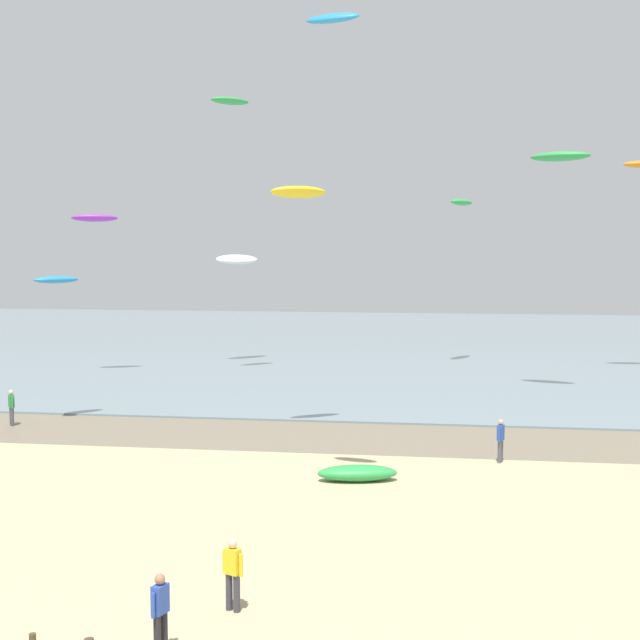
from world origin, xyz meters
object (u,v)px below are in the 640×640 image
(kite_aloft_3, at_px, (298,192))
(kite_aloft_6, at_px, (230,101))
(person_right_flank, at_px, (501,439))
(kite_aloft_2, at_px, (462,202))
(person_by_waterline, at_px, (11,406))
(kite_aloft_1, at_px, (333,18))
(kite_aloft_0, at_px, (237,259))
(kite_aloft_7, at_px, (56,280))
(person_left_flank, at_px, (233,572))
(person_nearest_camera, at_px, (160,611))
(kite_aloft_4, at_px, (560,156))
(grounded_kite, at_px, (357,473))
(kite_aloft_5, at_px, (95,218))

(kite_aloft_3, bearing_deg, kite_aloft_6, -97.10)
(person_right_flank, bearing_deg, kite_aloft_2, 92.28)
(person_by_waterline, bearing_deg, kite_aloft_1, -31.20)
(kite_aloft_0, relative_size, kite_aloft_2, 1.18)
(kite_aloft_7, bearing_deg, person_left_flank, 80.38)
(person_nearest_camera, xyz_separation_m, kite_aloft_4, (12.02, 33.26, 12.52))
(grounded_kite, distance_m, kite_aloft_0, 33.65)
(kite_aloft_2, relative_size, kite_aloft_4, 0.87)
(person_by_waterline, xyz_separation_m, person_right_flank, (22.45, -3.89, 0.00))
(person_left_flank, bearing_deg, person_nearest_camera, -112.50)
(person_by_waterline, height_order, kite_aloft_5, kite_aloft_5)
(kite_aloft_3, bearing_deg, kite_aloft_2, -138.39)
(kite_aloft_2, relative_size, kite_aloft_3, 1.09)
(person_nearest_camera, bearing_deg, kite_aloft_7, 119.37)
(kite_aloft_4, bearing_deg, person_nearest_camera, 87.97)
(person_left_flank, relative_size, kite_aloft_5, 0.58)
(kite_aloft_4, relative_size, kite_aloft_6, 1.28)
(person_left_flank, bearing_deg, kite_aloft_6, 103.94)
(kite_aloft_6, bearing_deg, grounded_kite, -105.33)
(person_by_waterline, distance_m, kite_aloft_1, 24.35)
(person_left_flank, height_order, kite_aloft_4, kite_aloft_4)
(kite_aloft_2, distance_m, kite_aloft_6, 17.70)
(grounded_kite, relative_size, kite_aloft_5, 0.98)
(kite_aloft_7, bearing_deg, kite_aloft_6, -151.16)
(person_right_flank, height_order, grounded_kite, person_right_flank)
(person_by_waterline, relative_size, kite_aloft_6, 0.66)
(person_left_flank, relative_size, kite_aloft_0, 0.51)
(kite_aloft_0, height_order, kite_aloft_5, kite_aloft_5)
(kite_aloft_5, bearing_deg, person_by_waterline, -104.43)
(grounded_kite, bearing_deg, person_nearest_camera, 68.10)
(kite_aloft_0, height_order, kite_aloft_3, kite_aloft_3)
(kite_aloft_3, bearing_deg, kite_aloft_4, -167.62)
(person_right_flank, distance_m, kite_aloft_4, 20.58)
(grounded_kite, height_order, kite_aloft_1, kite_aloft_1)
(grounded_kite, bearing_deg, kite_aloft_7, -39.39)
(person_right_flank, height_order, kite_aloft_1, kite_aloft_1)
(person_nearest_camera, xyz_separation_m, person_right_flank, (7.99, 17.43, 0.00))
(person_nearest_camera, distance_m, kite_aloft_1, 18.68)
(kite_aloft_2, distance_m, kite_aloft_3, 25.15)
(person_by_waterline, bearing_deg, kite_aloft_4, 24.26)
(grounded_kite, xyz_separation_m, kite_aloft_0, (-11.81, 30.66, 7.28))
(person_right_flank, relative_size, kite_aloft_1, 0.95)
(kite_aloft_1, xyz_separation_m, kite_aloft_6, (-9.83, 25.96, 1.92))
(grounded_kite, bearing_deg, person_left_flank, 70.54)
(kite_aloft_3, height_order, kite_aloft_6, kite_aloft_6)
(person_by_waterline, distance_m, kite_aloft_2, 33.81)
(person_by_waterline, relative_size, kite_aloft_7, 0.79)
(grounded_kite, xyz_separation_m, kite_aloft_3, (-3.38, 7.39, 10.55))
(kite_aloft_5, height_order, kite_aloft_7, kite_aloft_5)
(person_nearest_camera, bearing_deg, person_right_flank, 65.38)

